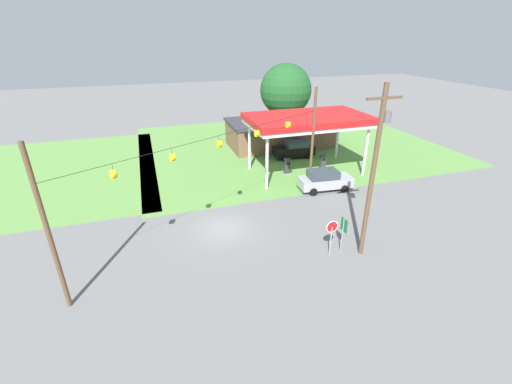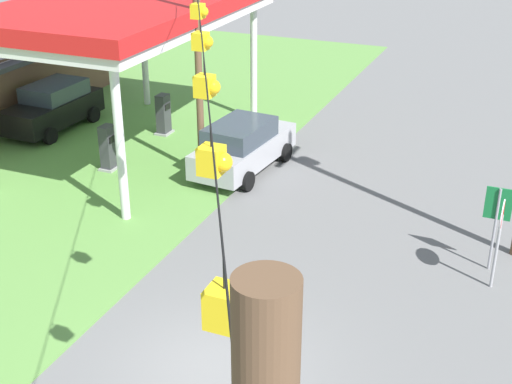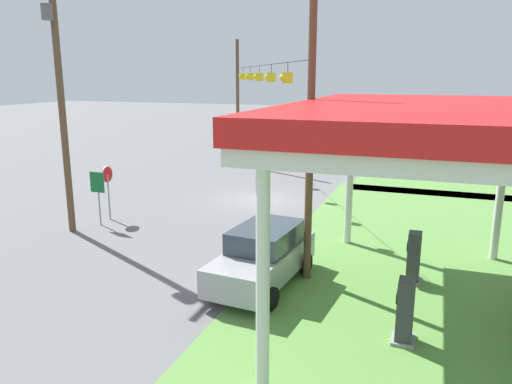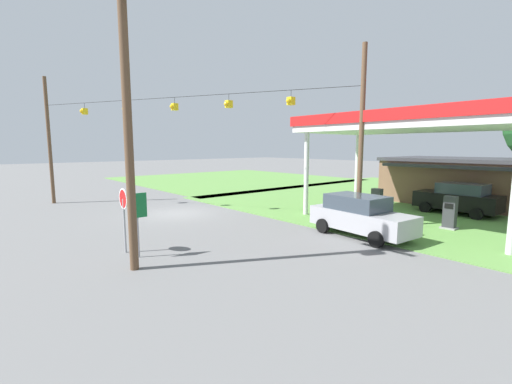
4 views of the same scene
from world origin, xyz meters
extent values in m
plane|color=slate|center=(0.00, 0.00, 0.00)|extent=(160.00, 160.00, 0.00)
cube|color=silver|center=(10.44, 8.25, 5.05)|extent=(11.33, 6.46, 0.35)
cube|color=red|center=(10.44, 8.25, 5.50)|extent=(11.53, 6.66, 0.55)
cylinder|color=silver|center=(5.38, 5.62, 2.44)|extent=(0.28, 0.28, 4.88)
cylinder|color=silver|center=(15.50, 5.62, 2.44)|extent=(0.28, 0.28, 4.88)
cylinder|color=silver|center=(15.50, 10.88, 2.44)|extent=(0.28, 0.28, 4.88)
cube|color=#333338|center=(11.43, 13.85, 2.78)|extent=(11.34, 0.70, 0.20)
cube|color=gray|center=(8.47, 8.25, 0.06)|extent=(0.71, 0.56, 0.12)
cube|color=#333338|center=(8.47, 8.25, 0.90)|extent=(0.55, 0.40, 1.55)
cube|color=black|center=(8.47, 8.04, 1.21)|extent=(0.39, 0.03, 0.24)
cube|color=gray|center=(12.41, 8.25, 0.06)|extent=(0.71, 0.56, 0.12)
cube|color=#333338|center=(12.41, 8.25, 0.90)|extent=(0.55, 0.40, 1.55)
cube|color=black|center=(12.41, 8.04, 1.21)|extent=(0.39, 0.03, 0.24)
cube|color=#9E9EA3|center=(10.31, 3.79, 0.77)|extent=(4.89, 2.27, 0.86)
cube|color=#333D47|center=(10.03, 3.82, 1.53)|extent=(2.75, 1.93, 0.67)
cylinder|color=black|center=(11.86, 4.60, 0.34)|extent=(0.70, 0.28, 0.68)
cylinder|color=black|center=(11.69, 2.72, 0.34)|extent=(0.70, 0.28, 0.68)
cylinder|color=black|center=(8.93, 4.87, 0.34)|extent=(0.70, 0.28, 0.68)
cylinder|color=black|center=(8.76, 2.99, 0.34)|extent=(0.70, 0.28, 0.68)
cube|color=black|center=(11.15, 12.71, 0.81)|extent=(4.58, 1.97, 0.94)
cube|color=#333D47|center=(11.42, 12.70, 1.60)|extent=(2.54, 1.77, 0.63)
cylinder|color=black|center=(9.72, 11.80, 0.34)|extent=(0.69, 0.24, 0.68)
cylinder|color=black|center=(9.77, 13.69, 0.34)|extent=(0.69, 0.24, 0.68)
cylinder|color=black|center=(12.53, 11.73, 0.34)|extent=(0.69, 0.24, 0.68)
cylinder|color=black|center=(12.58, 13.62, 0.34)|extent=(0.69, 0.24, 0.68)
cylinder|color=#99999E|center=(5.76, -5.25, 1.05)|extent=(0.08, 0.08, 2.10)
cylinder|color=white|center=(5.76, -5.25, 2.10)|extent=(0.80, 0.03, 0.80)
cylinder|color=red|center=(5.76, -5.25, 2.10)|extent=(0.70, 0.03, 0.70)
cylinder|color=gray|center=(6.67, -5.09, 1.20)|extent=(0.07, 0.07, 2.40)
cube|color=#146B33|center=(6.72, -5.09, 1.95)|extent=(0.04, 0.70, 0.90)
cylinder|color=brown|center=(9.37, 5.00, 4.45)|extent=(0.24, 0.24, 8.90)
cylinder|color=black|center=(0.00, 0.00, 6.94)|extent=(18.75, 10.02, 0.02)
cylinder|color=black|center=(-6.25, -3.33, 6.77)|extent=(0.02, 0.02, 0.35)
cube|color=yellow|center=(-6.25, -3.33, 6.39)|extent=(0.32, 0.32, 0.40)
sphere|color=yellow|center=(-6.25, -3.50, 6.39)|extent=(0.28, 0.28, 0.28)
cylinder|color=black|center=(-3.12, -1.67, 6.77)|extent=(0.02, 0.02, 0.35)
cube|color=yellow|center=(-3.12, -1.67, 6.39)|extent=(0.32, 0.32, 0.40)
sphere|color=yellow|center=(-3.12, -1.84, 6.39)|extent=(0.28, 0.28, 0.28)
cylinder|color=black|center=(0.00, 0.00, 6.77)|extent=(0.02, 0.02, 0.35)
cube|color=yellow|center=(0.00, 0.00, 6.39)|extent=(0.32, 0.32, 0.40)
sphere|color=yellow|center=(0.00, -0.17, 6.39)|extent=(0.28, 0.28, 0.28)
cylinder|color=black|center=(3.12, 1.67, 6.77)|extent=(0.02, 0.02, 0.35)
cube|color=yellow|center=(3.12, 1.67, 6.39)|extent=(0.32, 0.32, 0.40)
sphere|color=yellow|center=(3.12, 1.50, 6.39)|extent=(0.28, 0.28, 0.28)
cube|color=yellow|center=(6.25, 3.33, 6.39)|extent=(0.32, 0.32, 0.40)
sphere|color=yellow|center=(6.25, 3.16, 6.39)|extent=(0.28, 0.28, 0.28)
camera|label=1|loc=(-4.33, -21.04, 13.01)|focal=24.00mm
camera|label=2|loc=(-11.19, -5.73, 10.13)|focal=50.00mm
camera|label=3|loc=(24.22, 8.66, 6.51)|focal=35.00mm
camera|label=4|loc=(18.78, -9.72, 4.06)|focal=24.00mm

